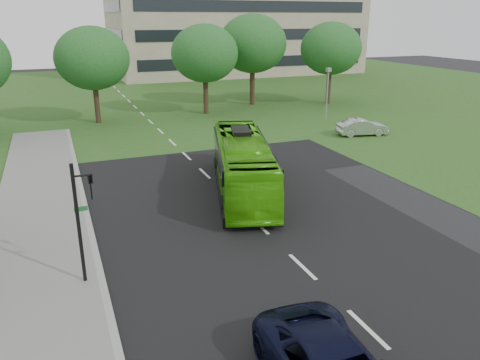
% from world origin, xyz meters
% --- Properties ---
extents(ground, '(160.00, 160.00, 0.00)m').
position_xyz_m(ground, '(0.00, 0.00, 0.00)').
color(ground, black).
rests_on(ground, ground).
extents(street_surfaces, '(120.00, 120.00, 0.15)m').
position_xyz_m(street_surfaces, '(-0.38, 22.75, 0.03)').
color(street_surfaces, black).
rests_on(street_surfaces, ground).
extents(tree_park_b, '(6.31, 6.31, 8.27)m').
position_xyz_m(tree_park_b, '(-4.37, 27.39, 5.58)').
color(tree_park_b, black).
rests_on(tree_park_b, ground).
extents(tree_park_c, '(6.32, 6.32, 8.39)m').
position_xyz_m(tree_park_c, '(5.84, 27.82, 5.69)').
color(tree_park_c, black).
rests_on(tree_park_c, ground).
extents(tree_park_d, '(7.06, 7.06, 9.34)m').
position_xyz_m(tree_park_d, '(12.05, 30.89, 6.32)').
color(tree_park_d, black).
rests_on(tree_park_d, ground).
extents(tree_park_e, '(6.40, 6.40, 8.53)m').
position_xyz_m(tree_park_e, '(19.97, 28.37, 5.80)').
color(tree_park_e, black).
rests_on(tree_park_e, ground).
extents(bus, '(5.43, 10.97, 2.98)m').
position_xyz_m(bus, '(1.00, 6.41, 1.49)').
color(bus, '#46B90F').
rests_on(bus, ground).
extents(sedan, '(4.20, 2.13, 1.32)m').
position_xyz_m(sedan, '(14.58, 14.67, 0.66)').
color(sedan, '#B7B8BC').
rests_on(sedan, ground).
extents(traffic_light, '(0.71, 0.20, 4.42)m').
position_xyz_m(traffic_light, '(-7.50, -0.20, 2.59)').
color(traffic_light, black).
rests_on(traffic_light, ground).
extents(camera_pole, '(0.43, 0.39, 4.78)m').
position_xyz_m(camera_pole, '(14.54, 20.00, 3.08)').
color(camera_pole, gray).
rests_on(camera_pole, ground).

